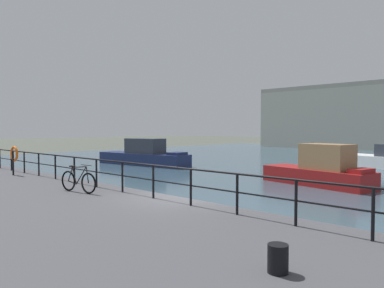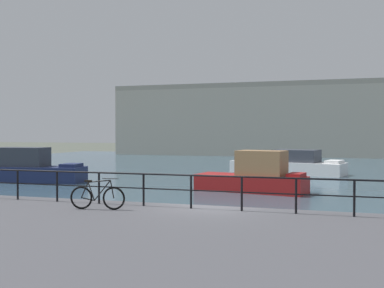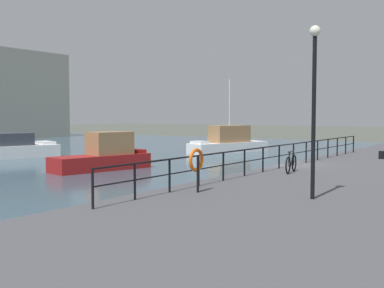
{
  "view_description": "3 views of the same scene",
  "coord_description": "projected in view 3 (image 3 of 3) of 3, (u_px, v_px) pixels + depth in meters",
  "views": [
    {
      "loc": [
        8.27,
        -8.33,
        3.27
      ],
      "look_at": [
        -2.97,
        3.79,
        2.59
      ],
      "focal_mm": 34.11,
      "sensor_mm": 36.0,
      "label": 1
    },
    {
      "loc": [
        3.88,
        -14.62,
        3.49
      ],
      "look_at": [
        -1.44,
        2.63,
        3.02
      ],
      "focal_mm": 43.17,
      "sensor_mm": 36.0,
      "label": 2
    },
    {
      "loc": [
        -21.92,
        -9.89,
        3.53
      ],
      "look_at": [
        -2.71,
        3.65,
        2.07
      ],
      "focal_mm": 44.38,
      "sensor_mm": 36.0,
      "label": 3
    }
  ],
  "objects": [
    {
      "name": "ground_plane",
      "position": [
        282.0,
        185.0,
        23.79
      ],
      "size": [
        240.0,
        240.0,
        0.0
      ],
      "primitive_type": "plane",
      "color": "#4C5147"
    },
    {
      "name": "moored_harbor_tender",
      "position": [
        229.0,
        142.0,
        44.17
      ],
      "size": [
        8.73,
        4.37,
        6.77
      ],
      "rotation": [
        0.0,
        0.0,
        2.86
      ],
      "color": "white",
      "rests_on": "water_basin"
    },
    {
      "name": "moored_small_launch",
      "position": [
        104.0,
        156.0,
        30.23
      ],
      "size": [
        6.75,
        3.28,
        2.42
      ],
      "rotation": [
        0.0,
        0.0,
        -0.2
      ],
      "color": "maroon",
      "rests_on": "water_basin"
    },
    {
      "name": "moored_blue_motorboat",
      "position": [
        1.0,
        149.0,
        38.2
      ],
      "size": [
        9.8,
        5.07,
        2.02
      ],
      "rotation": [
        0.0,
        0.0,
        -0.26
      ],
      "color": "white",
      "rests_on": "water_basin"
    },
    {
      "name": "quay_railing",
      "position": [
        279.0,
        152.0,
        21.57
      ],
      "size": [
        22.83,
        0.07,
        1.08
      ],
      "color": "black",
      "rests_on": "quay_promenade"
    },
    {
      "name": "parked_bicycle",
      "position": [
        291.0,
        163.0,
        20.08
      ],
      "size": [
        1.76,
        0.35,
        0.98
      ],
      "rotation": [
        0.0,
        0.0,
        0.17
      ],
      "color": "black",
      "rests_on": "quay_promenade"
    },
    {
      "name": "mooring_bollard",
      "position": [
        382.0,
        155.0,
        26.24
      ],
      "size": [
        0.32,
        0.32,
        0.44
      ],
      "primitive_type": "cylinder",
      "color": "black",
      "rests_on": "quay_promenade"
    },
    {
      "name": "life_ring_stand",
      "position": [
        196.0,
        162.0,
        14.95
      ],
      "size": [
        0.75,
        0.16,
        1.4
      ],
      "color": "black",
      "rests_on": "quay_promenade"
    },
    {
      "name": "quay_lamp_post",
      "position": [
        314.0,
        90.0,
        13.61
      ],
      "size": [
        0.32,
        0.32,
        5.0
      ],
      "color": "black",
      "rests_on": "quay_promenade"
    }
  ]
}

